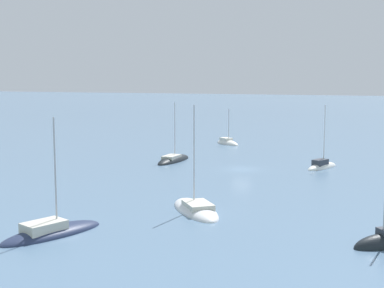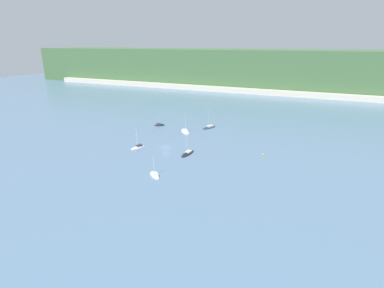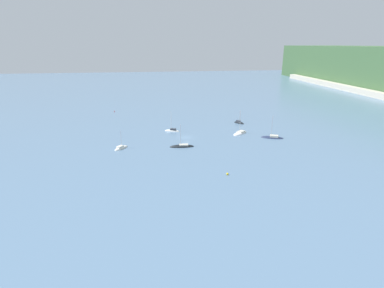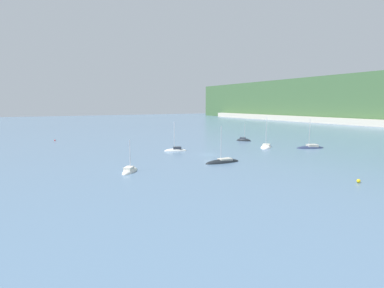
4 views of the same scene
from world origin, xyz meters
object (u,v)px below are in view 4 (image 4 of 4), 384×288
object	(u,v)px
sailboat_0	(244,141)
sailboat_1	(310,148)
mooring_buoy_1	(359,181)
sailboat_3	(223,162)
sailboat_2	(176,150)
sailboat_4	(130,171)
mooring_buoy_0	(55,140)
sailboat_5	(266,147)

from	to	relation	value
sailboat_0	sailboat_1	xyz separation A→B (m)	(24.52, 6.37, 0.01)
sailboat_1	mooring_buoy_1	xyz separation A→B (m)	(32.02, -27.14, 0.21)
sailboat_0	sailboat_1	distance (m)	25.34
sailboat_1	sailboat_3	size ratio (longest dim) A/B	1.05
sailboat_2	sailboat_3	xyz separation A→B (m)	(21.08, 1.77, -0.07)
sailboat_4	mooring_buoy_0	bearing A→B (deg)	47.05
sailboat_5	mooring_buoy_1	distance (m)	43.12
sailboat_1	mooring_buoy_1	size ratio (longest dim) A/B	15.03
sailboat_3	mooring_buoy_0	distance (m)	71.18
sailboat_0	sailboat_4	world-z (taller)	sailboat_4
sailboat_3	mooring_buoy_0	xyz separation A→B (m)	(-64.48, -30.14, 0.19)
sailboat_2	sailboat_4	distance (m)	28.18
sailboat_2	sailboat_5	xyz separation A→B (m)	(7.68, 28.04, -0.06)
sailboat_0	sailboat_4	size ratio (longest dim) A/B	1.02
sailboat_1	mooring_buoy_1	distance (m)	41.98
sailboat_1	sailboat_5	distance (m)	13.52
sailboat_4	mooring_buoy_0	world-z (taller)	sailboat_4
sailboat_2	sailboat_1	bearing A→B (deg)	-178.61
mooring_buoy_1	sailboat_0	bearing A→B (deg)	159.83
sailboat_1	mooring_buoy_0	world-z (taller)	sailboat_1
sailboat_0	mooring_buoy_1	xyz separation A→B (m)	(56.54, -20.77, 0.23)
sailboat_3	mooring_buoy_0	bearing A→B (deg)	-62.13
sailboat_0	mooring_buoy_1	bearing A→B (deg)	-57.74
sailboat_0	mooring_buoy_1	world-z (taller)	sailboat_0
sailboat_5	mooring_buoy_1	size ratio (longest dim) A/B	16.03
sailboat_0	sailboat_3	xyz separation A→B (m)	(29.99, -30.84, -0.04)
sailboat_3	sailboat_4	xyz separation A→B (m)	(-1.43, -21.96, 0.03)
mooring_buoy_1	sailboat_1	bearing A→B (deg)	139.71
sailboat_0	mooring_buoy_0	distance (m)	70.06
sailboat_0	sailboat_2	world-z (taller)	sailboat_2
mooring_buoy_0	sailboat_5	bearing A→B (deg)	47.84
sailboat_5	sailboat_4	bearing A→B (deg)	-25.72
sailboat_0	sailboat_2	bearing A→B (deg)	-112.29
sailboat_4	sailboat_5	xyz separation A→B (m)	(-11.98, 48.23, -0.02)
sailboat_5	mooring_buoy_0	bearing A→B (deg)	-81.82
sailboat_0	sailboat_4	bearing A→B (deg)	-99.16
sailboat_3	mooring_buoy_1	distance (m)	28.40
sailboat_2	mooring_buoy_0	distance (m)	51.85
sailboat_0	sailboat_5	distance (m)	17.20
sailboat_1	sailboat_5	size ratio (longest dim) A/B	0.94
sailboat_3	sailboat_0	bearing A→B (deg)	-132.99
sailboat_1	sailboat_4	distance (m)	59.31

